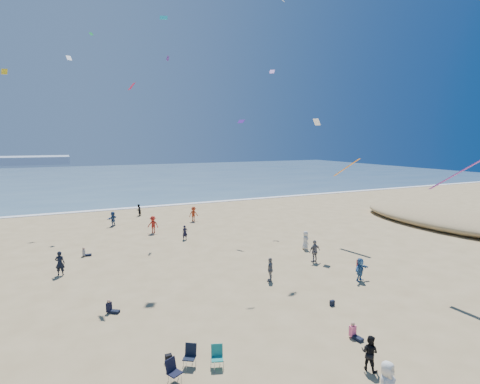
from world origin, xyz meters
name	(u,v)px	position (x,y,z in m)	size (l,w,h in m)	color
ocean	(95,178)	(0.00, 95.00, 0.03)	(220.00, 100.00, 0.06)	#476B84
surf_line	(121,209)	(0.00, 45.00, 0.04)	(220.00, 1.20, 0.08)	white
standing_flyers	(207,246)	(3.63, 18.35, 0.89)	(25.54, 42.14, 1.94)	#A72117
seated_group	(230,295)	(1.75, 8.91, 0.42)	(20.64, 24.73, 0.84)	white
chair_cluster	(194,362)	(-2.65, 2.85, 0.50)	(2.78, 1.62, 1.00)	black
black_backpack	(169,358)	(-3.48, 4.06, 0.19)	(0.30, 0.22, 0.38)	black
navy_bag	(332,303)	(7.15, 5.60, 0.17)	(0.28, 0.18, 0.34)	black
kites_aloft	(299,90)	(9.87, 13.71, 14.00)	(42.53, 40.50, 26.22)	#69269C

